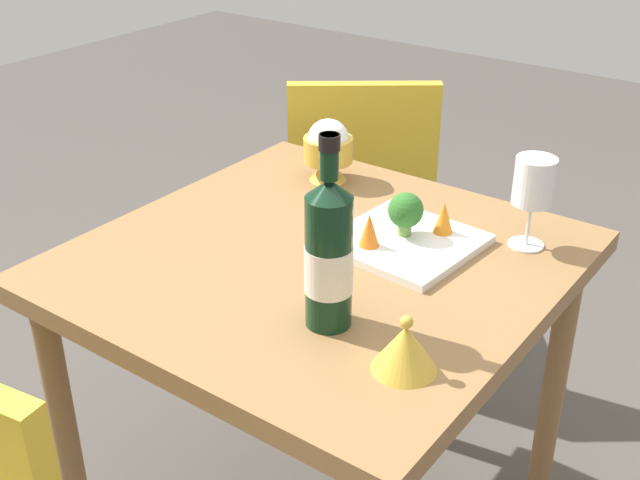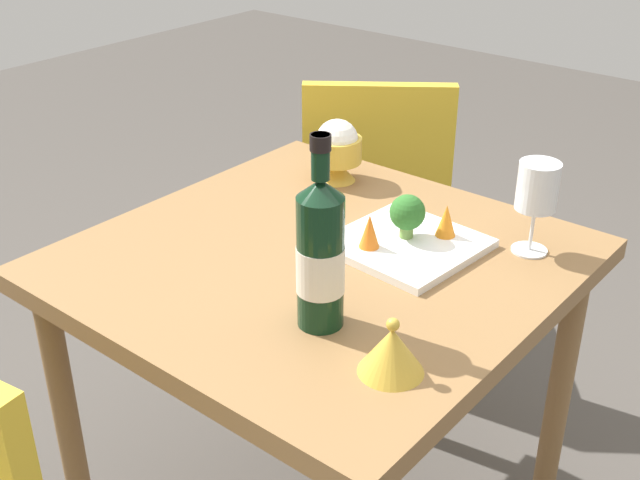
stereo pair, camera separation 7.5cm
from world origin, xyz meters
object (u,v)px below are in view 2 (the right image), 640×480
(rice_bowl, at_px, (337,149))
(broccoli_floret, at_px, (407,213))
(chair_by_wall, at_px, (376,186))
(carrot_garnish_right, at_px, (446,220))
(wine_bottle, at_px, (320,254))
(wine_glass, at_px, (538,189))
(serving_plate, at_px, (406,244))
(rice_bowl_lid, at_px, (392,350))
(carrot_garnish_left, at_px, (369,231))

(rice_bowl, relative_size, broccoli_floret, 1.65)
(chair_by_wall, relative_size, carrot_garnish_right, 13.49)
(broccoli_floret, bearing_deg, wine_bottle, -171.78)
(chair_by_wall, distance_m, rice_bowl, 0.52)
(carrot_garnish_right, bearing_deg, wine_glass, -63.06)
(serving_plate, xyz_separation_m, broccoli_floret, (0.01, 0.01, 0.06))
(wine_glass, xyz_separation_m, rice_bowl_lid, (-0.47, -0.01, -0.09))
(chair_by_wall, bearing_deg, rice_bowl, -103.33)
(wine_bottle, distance_m, serving_plate, 0.33)
(rice_bowl_lid, height_order, broccoli_floret, broccoli_floret)
(carrot_garnish_right, bearing_deg, wine_bottle, 178.63)
(chair_by_wall, xyz_separation_m, carrot_garnish_left, (-0.64, -0.44, 0.25))
(chair_by_wall, xyz_separation_m, rice_bowl, (-0.40, -0.17, 0.28))
(chair_by_wall, xyz_separation_m, serving_plate, (-0.57, -0.48, 0.21))
(carrot_garnish_left, height_order, carrot_garnish_right, carrot_garnish_left)
(wine_bottle, bearing_deg, broccoli_floret, 8.22)
(rice_bowl, height_order, carrot_garnish_left, rice_bowl)
(rice_bowl, bearing_deg, chair_by_wall, 23.43)
(wine_bottle, distance_m, rice_bowl_lid, 0.19)
(rice_bowl_lid, bearing_deg, rice_bowl, 44.72)
(wine_bottle, height_order, carrot_garnish_left, wine_bottle)
(rice_bowl, distance_m, broccoli_floret, 0.33)
(wine_bottle, relative_size, carrot_garnish_right, 5.12)
(wine_bottle, relative_size, serving_plate, 1.20)
(wine_bottle, height_order, wine_glass, wine_bottle)
(wine_bottle, relative_size, carrot_garnish_left, 4.93)
(wine_glass, distance_m, carrot_garnish_right, 0.18)
(rice_bowl_lid, bearing_deg, wine_bottle, 78.02)
(wine_bottle, distance_m, carrot_garnish_right, 0.37)
(wine_bottle, relative_size, broccoli_floret, 3.76)
(broccoli_floret, bearing_deg, wine_glass, -57.50)
(wine_glass, xyz_separation_m, serving_plate, (-0.14, 0.19, -0.12))
(wine_bottle, relative_size, wine_glass, 1.80)
(wine_glass, distance_m, broccoli_floret, 0.24)
(serving_plate, bearing_deg, carrot_garnish_right, -34.70)
(rice_bowl_lid, bearing_deg, chair_by_wall, 36.65)
(serving_plate, bearing_deg, rice_bowl_lid, -149.36)
(wine_glass, bearing_deg, chair_by_wall, 56.75)
(chair_by_wall, distance_m, serving_plate, 0.77)
(wine_glass, xyz_separation_m, rice_bowl, (0.03, 0.49, -0.05))
(rice_bowl_lid, bearing_deg, serving_plate, 30.64)
(wine_bottle, height_order, rice_bowl_lid, wine_bottle)
(wine_glass, height_order, carrot_garnish_right, wine_glass)
(wine_bottle, height_order, broccoli_floret, wine_bottle)
(wine_glass, bearing_deg, rice_bowl, 86.09)
(wine_bottle, bearing_deg, serving_plate, 6.87)
(serving_plate, bearing_deg, broccoli_floret, 35.98)
(wine_bottle, xyz_separation_m, rice_bowl_lid, (-0.03, -0.16, -0.09))
(carrot_garnish_left, bearing_deg, rice_bowl, 48.09)
(serving_plate, height_order, carrot_garnish_right, carrot_garnish_right)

